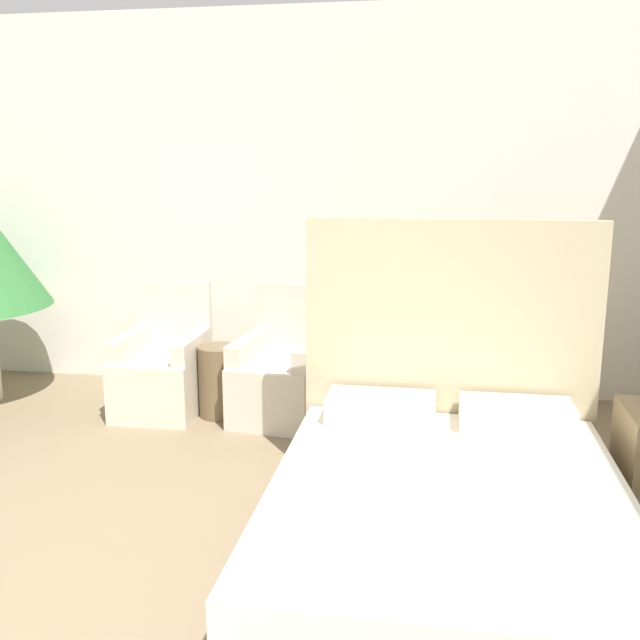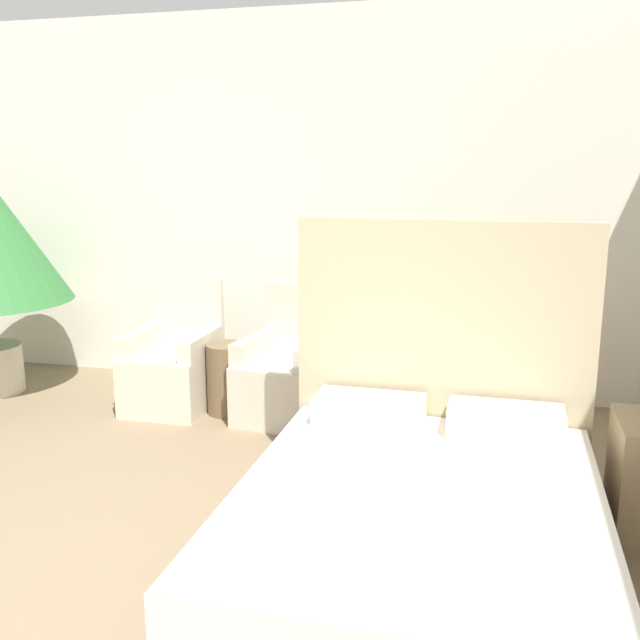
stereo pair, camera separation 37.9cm
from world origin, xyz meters
The scene contains 5 objects.
wall_back centered at (0.00, 3.75, 1.45)m, with size 10.00×0.06×2.90m.
bed centered at (1.37, 1.24, 0.27)m, with size 1.58×1.97×1.48m.
armchair_near_window_left centered at (-0.64, 2.96, 0.28)m, with size 0.58×0.69×0.92m.
armchair_near_window_right centered at (0.24, 2.96, 0.28)m, with size 0.65×0.74×0.92m.
side_table centered at (-0.20, 2.93, 0.25)m, with size 0.30×0.30×0.51m.
Camera 2 is at (1.66, -1.64, 1.76)m, focal length 40.00 mm.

